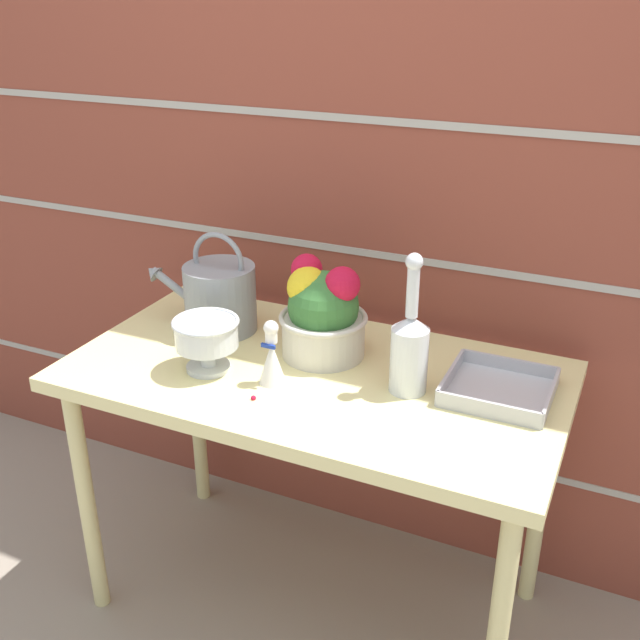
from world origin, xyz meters
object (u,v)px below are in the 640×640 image
Objects in this scene: crystal_pedestal_bowl at (206,336)px; flower_planter at (322,313)px; figurine_vase at (272,358)px; glass_decanter at (410,347)px; wire_tray at (499,390)px; watering_can at (219,296)px.

flower_planter is (0.22, 0.19, 0.03)m from crystal_pedestal_bowl.
figurine_vase is at bearing 2.46° from crystal_pedestal_bowl.
glass_decanter is 1.41× the size of wire_tray.
wire_tray is at bearing -2.78° from watering_can.
wire_tray is at bearing 19.50° from glass_decanter.
flower_planter is 1.57× the size of figurine_vase.
figurine_vase is (0.27, -0.20, -0.03)m from watering_can.
glass_decanter is at bearing -10.63° from watering_can.
glass_decanter is 0.32m from figurine_vase.
crystal_pedestal_bowl is 0.29m from flower_planter.
figurine_vase is (0.17, 0.01, -0.02)m from crystal_pedestal_bowl.
flower_planter is 0.27m from glass_decanter.
glass_decanter reaches higher than watering_can.
crystal_pedestal_bowl is at bearing -65.94° from watering_can.
watering_can reaches higher than figurine_vase.
glass_decanter is (0.47, 0.11, 0.02)m from crystal_pedestal_bowl.
wire_tray is at bearing 14.60° from crystal_pedestal_bowl.
wire_tray is (0.20, 0.07, -0.10)m from glass_decanter.
flower_planter reaches higher than wire_tray.
watering_can reaches higher than wire_tray.
crystal_pedestal_bowl is 0.68× the size of wire_tray.
crystal_pedestal_bowl is 1.02× the size of figurine_vase.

